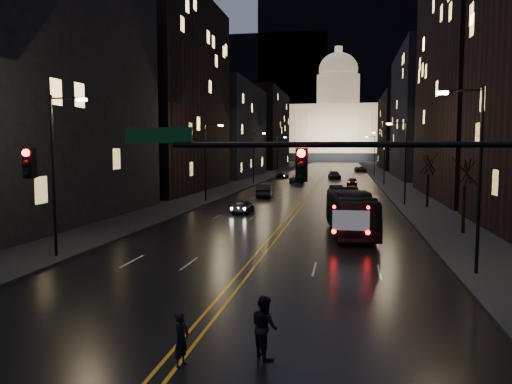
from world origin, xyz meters
The scene contains 36 objects.
ground centered at (0.00, 0.00, 0.00)m, with size 900.00×900.00×0.00m, color black.
road centered at (0.00, 130.00, 0.01)m, with size 20.00×320.00×0.02m, color black.
sidewalk_left centered at (-14.00, 130.00, 0.08)m, with size 8.00×320.00×0.16m, color black.
sidewalk_right centered at (14.00, 130.00, 0.08)m, with size 8.00×320.00×0.16m, color black.
center_line centered at (0.00, 130.00, 0.03)m, with size 0.62×320.00×0.01m, color orange.
building_left_near centered at (-21.00, 22.00, 11.00)m, with size 12.00×28.00×22.00m, color black.
building_left_mid centered at (-21.00, 54.00, 14.00)m, with size 12.00×30.00×28.00m, color black.
building_left_far centered at (-21.00, 92.00, 10.00)m, with size 12.00×34.00×20.00m, color black.
building_left_dist centered at (-21.00, 140.00, 12.00)m, with size 12.00×40.00×24.00m, color black.
building_right_tall centered at (21.00, 50.00, 19.00)m, with size 12.00×30.00×38.00m, color black.
building_right_mid centered at (21.00, 92.00, 13.00)m, with size 12.00×34.00×26.00m, color black.
building_right_dist centered at (21.00, 140.00, 11.00)m, with size 12.00×40.00×22.00m, color black.
mountain_ridge centered at (40.00, 380.00, 65.00)m, with size 520.00×60.00×130.00m, color black.
capitol centered at (0.00, 250.00, 17.15)m, with size 90.00×50.00×58.50m.
traffic_signal centered at (5.91, 0.00, 5.10)m, with size 17.29×0.45×7.00m.
streetlamp_right_near centered at (10.81, 10.00, 5.08)m, with size 2.13×0.25×9.00m.
streetlamp_left_near centered at (-10.81, 10.00, 5.08)m, with size 2.13×0.25×9.00m.
streetlamp_right_mid centered at (10.81, 40.00, 5.08)m, with size 2.13×0.25×9.00m.
streetlamp_left_mid centered at (-10.81, 40.00, 5.08)m, with size 2.13×0.25×9.00m.
streetlamp_right_far centered at (10.81, 70.00, 5.08)m, with size 2.13×0.25×9.00m.
streetlamp_left_far centered at (-10.81, 70.00, 5.08)m, with size 2.13×0.25×9.00m.
streetlamp_right_dist centered at (10.81, 100.00, 5.08)m, with size 2.13×0.25×9.00m.
streetlamp_left_dist centered at (-10.81, 100.00, 5.08)m, with size 2.13×0.25×9.00m.
tree_right_mid centered at (13.00, 22.00, 4.53)m, with size 2.40×2.40×6.65m.
tree_right_far centered at (13.00, 38.00, 4.53)m, with size 2.40×2.40×6.65m.
bus centered at (5.13, 21.23, 1.56)m, with size 2.62×11.20×3.12m, color black.
oncoming_car_a centered at (-4.74, 30.78, 0.69)m, with size 1.62×4.03×1.37m, color black.
oncoming_car_b centered at (-5.27, 46.55, 0.85)m, with size 1.81×5.18×1.71m, color black.
oncoming_car_c centered at (-3.70, 73.06, 0.73)m, with size 2.43×5.26×1.46m, color black.
oncoming_car_d centered at (-8.19, 87.08, 0.72)m, with size 2.01×4.93×1.43m, color black.
receding_car_a centered at (3.51, 49.38, 0.72)m, with size 1.53×4.40×1.45m, color black.
receding_car_b centered at (5.81, 68.68, 0.68)m, with size 1.59×3.96×1.35m, color black.
receding_car_c centered at (2.50, 86.09, 0.78)m, with size 2.20×5.41×1.57m, color black.
receding_car_d centered at (8.50, 118.64, 0.77)m, with size 2.57×5.57×1.55m, color black.
pedestrian_a centered at (0.36, -2.00, 0.77)m, with size 0.56×0.37×1.54m, color black.
pedestrian_b centered at (2.53, -0.94, 0.92)m, with size 0.89×0.49×1.83m, color black.
Camera 1 is at (4.81, -14.89, 6.08)m, focal length 35.00 mm.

